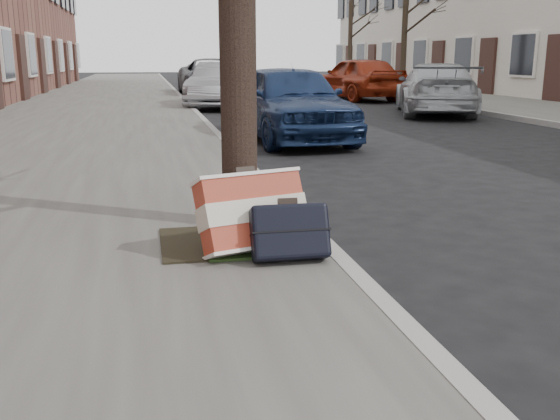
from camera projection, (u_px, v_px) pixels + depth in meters
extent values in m
cube|color=#66645D|center=(100.00, 108.00, 17.29)|extent=(5.00, 70.00, 0.12)
cube|color=slate|center=(478.00, 102.00, 19.63)|extent=(4.00, 70.00, 0.12)
cube|color=black|center=(220.00, 241.00, 4.52)|extent=(0.85, 0.85, 0.02)
cube|color=maroon|center=(252.00, 213.00, 4.23)|extent=(0.81, 0.59, 0.56)
cube|color=black|center=(290.00, 231.00, 4.07)|extent=(0.52, 0.31, 0.40)
imported|color=#142448|center=(290.00, 102.00, 10.84)|extent=(1.81, 4.01, 1.34)
imported|color=#96989D|center=(222.00, 85.00, 17.93)|extent=(2.52, 4.16, 1.29)
imported|color=#3A3A40|center=(213.00, 77.00, 23.32)|extent=(2.41, 5.02, 1.38)
imported|color=#9EA2A6|center=(435.00, 89.00, 15.79)|extent=(3.15, 4.75, 1.28)
imported|color=maroon|center=(357.00, 78.00, 21.16)|extent=(2.47, 4.52, 1.46)
cylinder|color=black|center=(405.00, 17.00, 23.29)|extent=(0.22, 0.22, 5.52)
cylinder|color=black|center=(350.00, 28.00, 29.44)|extent=(0.20, 0.20, 5.26)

